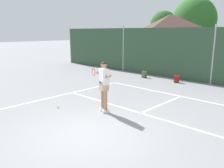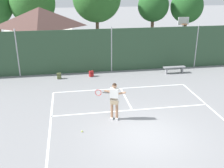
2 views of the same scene
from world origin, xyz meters
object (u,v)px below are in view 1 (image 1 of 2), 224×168
tennis_ball (58,107)px  backpack_olive (144,75)px  backpack_red (176,79)px  tennis_player (104,82)px

tennis_ball → backpack_olive: (-1.10, 7.17, 0.16)m
tennis_ball → backpack_red: size_ratio=0.14×
backpack_olive → tennis_player: bearing=-66.6°
tennis_player → backpack_olive: tennis_player is taller
tennis_player → backpack_red: bearing=94.5°
tennis_ball → backpack_olive: size_ratio=0.14×
tennis_player → tennis_ball: size_ratio=28.10×
tennis_ball → tennis_player: bearing=30.3°
backpack_red → tennis_ball: bearing=-98.7°
tennis_player → tennis_ball: (-1.60, -0.94, -1.08)m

